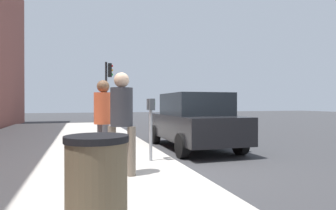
{
  "coord_description": "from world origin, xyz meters",
  "views": [
    {
      "loc": [
        -5.89,
        2.09,
        1.46
      ],
      "look_at": [
        0.48,
        0.12,
        1.42
      ],
      "focal_mm": 30.27,
      "sensor_mm": 36.0,
      "label": 1
    }
  ],
  "objects_px": {
    "parking_meter": "(151,116)",
    "trash_bin": "(97,190)",
    "pedestrian_bystander": "(122,114)",
    "traffic_signal": "(108,83)",
    "parked_sedan_near": "(193,121)",
    "pedestrian_at_meter": "(103,114)"
  },
  "relations": [
    {
      "from": "parking_meter",
      "to": "trash_bin",
      "type": "distance_m",
      "value": 3.88
    },
    {
      "from": "pedestrian_bystander",
      "to": "traffic_signal",
      "type": "relative_size",
      "value": 0.52
    },
    {
      "from": "traffic_signal",
      "to": "trash_bin",
      "type": "height_order",
      "value": "traffic_signal"
    },
    {
      "from": "pedestrian_bystander",
      "to": "trash_bin",
      "type": "distance_m",
      "value": 2.63
    },
    {
      "from": "parked_sedan_near",
      "to": "parking_meter",
      "type": "bearing_deg",
      "value": 138.23
    },
    {
      "from": "parking_meter",
      "to": "traffic_signal",
      "type": "distance_m",
      "value": 9.85
    },
    {
      "from": "traffic_signal",
      "to": "pedestrian_bystander",
      "type": "bearing_deg",
      "value": 176.1
    },
    {
      "from": "parking_meter",
      "to": "pedestrian_at_meter",
      "type": "bearing_deg",
      "value": 90.41
    },
    {
      "from": "pedestrian_at_meter",
      "to": "parked_sedan_near",
      "type": "distance_m",
      "value": 3.69
    },
    {
      "from": "parking_meter",
      "to": "pedestrian_at_meter",
      "type": "xyz_separation_m",
      "value": [
        -0.01,
        1.06,
        0.06
      ]
    },
    {
      "from": "pedestrian_bystander",
      "to": "parked_sedan_near",
      "type": "relative_size",
      "value": 0.42
    },
    {
      "from": "traffic_signal",
      "to": "trash_bin",
      "type": "relative_size",
      "value": 3.56
    },
    {
      "from": "pedestrian_bystander",
      "to": "traffic_signal",
      "type": "xyz_separation_m",
      "value": [
        10.83,
        -0.74,
        1.31
      ]
    },
    {
      "from": "parking_meter",
      "to": "parked_sedan_near",
      "type": "height_order",
      "value": "parked_sedan_near"
    },
    {
      "from": "parking_meter",
      "to": "pedestrian_bystander",
      "type": "bearing_deg",
      "value": 143.24
    },
    {
      "from": "parked_sedan_near",
      "to": "traffic_signal",
      "type": "bearing_deg",
      "value": 14.67
    },
    {
      "from": "pedestrian_at_meter",
      "to": "trash_bin",
      "type": "xyz_separation_m",
      "value": [
        -3.58,
        0.32,
        -0.56
      ]
    },
    {
      "from": "pedestrian_at_meter",
      "to": "traffic_signal",
      "type": "xyz_separation_m",
      "value": [
        9.75,
        -0.99,
        1.35
      ]
    },
    {
      "from": "pedestrian_at_meter",
      "to": "parked_sedan_near",
      "type": "xyz_separation_m",
      "value": [
        2.15,
        -2.98,
        -0.33
      ]
    },
    {
      "from": "parking_meter",
      "to": "pedestrian_at_meter",
      "type": "relative_size",
      "value": 0.78
    },
    {
      "from": "pedestrian_bystander",
      "to": "parking_meter",
      "type": "bearing_deg",
      "value": 0.64
    },
    {
      "from": "parked_sedan_near",
      "to": "trash_bin",
      "type": "xyz_separation_m",
      "value": [
        -5.73,
        3.3,
        -0.24
      ]
    }
  ]
}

